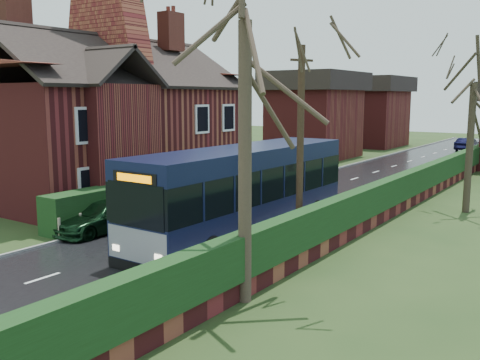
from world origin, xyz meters
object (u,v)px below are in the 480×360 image
Objects in this scene: brick_house at (111,116)px; car_silver at (268,182)px; telegraph_pole at (300,148)px; bus at (243,193)px; bus_stop_sign at (318,174)px; car_green at (103,217)px.

car_silver is at bearing 37.38° from brick_house.
bus is at bearing -161.70° from telegraph_pole.
telegraph_pole is at bearing -54.00° from bus_stop_sign.
telegraph_pole is (7.70, 2.32, 3.02)m from car_green.
telegraph_pole reaches higher than car_green.
brick_house reaches higher than car_green.
car_green is at bearing -45.02° from brick_house.
brick_house is at bearing -156.78° from bus_stop_sign.
car_silver is 0.97× the size of car_green.
brick_house is 3.55× the size of car_silver.
car_green is (5.83, -5.84, -3.76)m from brick_house.
brick_house is 2.03× the size of telegraph_pole.
car_silver is 1.33× the size of bus_stop_sign.
telegraph_pole reaches higher than bus_stop_sign.
bus_stop_sign is 0.43× the size of telegraph_pole.
bus is at bearing -85.29° from bus_stop_sign.
brick_house is 1.27× the size of bus.
car_silver is at bearing 116.29° from bus.
brick_house is at bearing -170.04° from telegraph_pole.
bus_stop_sign reaches higher than car_silver.
brick_house reaches higher than car_silver.
bus is 3.23m from telegraph_pole.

